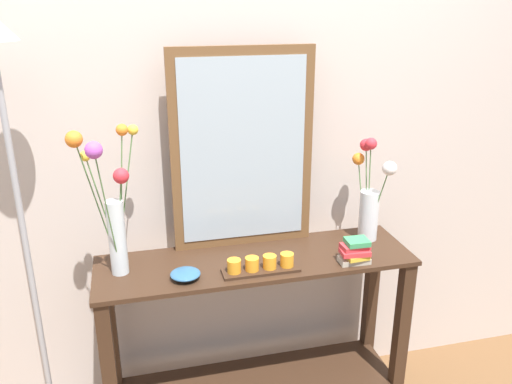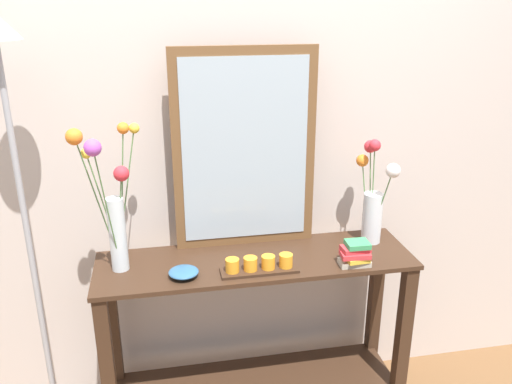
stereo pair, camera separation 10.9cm
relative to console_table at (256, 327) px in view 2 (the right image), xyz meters
The scene contains 9 objects.
wall_back 0.89m from the console_table, 90.00° to the left, with size 6.40×0.08×2.70m, color beige.
console_table is the anchor object (origin of this frame).
mirror_leaning 0.80m from the console_table, 96.04° to the left, with size 0.62×0.03×0.87m.
tall_vase_left 0.86m from the console_table, behind, with size 0.26×0.25×0.62m.
vase_right 0.78m from the console_table, ahead, with size 0.15×0.19×0.48m.
candle_tray 0.39m from the console_table, 93.99° to the right, with size 0.32×0.09×0.07m.
decorative_bowl 0.49m from the console_table, 162.46° to the right, with size 0.12×0.12×0.04m.
book_stack 0.58m from the console_table, 18.45° to the right, with size 0.13×0.09×0.10m.
floor_lamp 1.18m from the console_table, behind, with size 0.24×0.24×1.88m.
Camera 2 is at (-0.38, -1.98, 1.91)m, focal length 36.99 mm.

